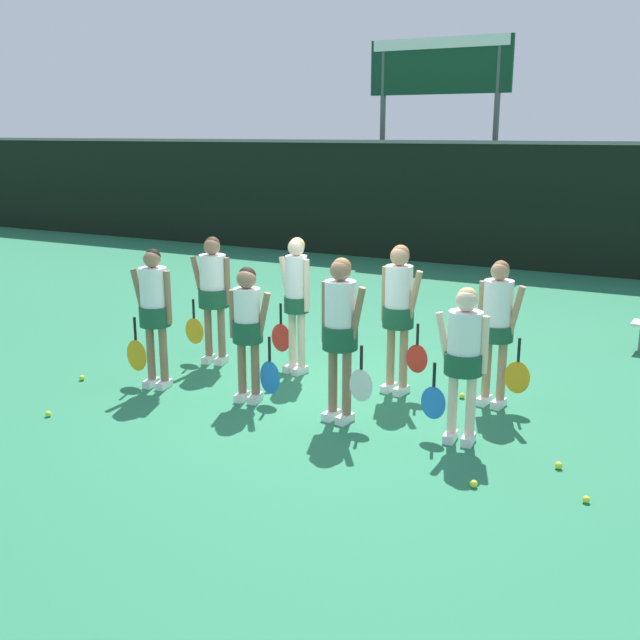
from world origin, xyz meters
TOP-DOWN VIEW (x-y plane):
  - ground_plane at (0.00, 0.00)m, footprint 140.00×140.00m
  - fence_windscreen at (0.00, 9.63)m, footprint 60.00×0.08m
  - scoreboard at (-2.44, 10.94)m, footprint 3.62×0.15m
  - player_0 at (-1.98, -0.65)m, footprint 0.67×0.38m
  - player_1 at (-0.69, -0.54)m, footprint 0.63×0.36m
  - player_2 at (0.54, -0.61)m, footprint 0.65×0.39m
  - player_3 at (1.88, -0.56)m, footprint 0.66×0.39m
  - player_4 at (-1.93, 0.52)m, footprint 0.69×0.41m
  - player_5 at (-0.72, 0.65)m, footprint 0.61×0.34m
  - player_6 at (0.75, 0.54)m, footprint 0.64×0.38m
  - player_7 at (1.91, 0.64)m, footprint 0.66×0.38m
  - tennis_ball_0 at (2.91, -0.76)m, footprint 0.07×0.07m
  - tennis_ball_1 at (3.25, -1.33)m, footprint 0.06×0.06m
  - tennis_ball_2 at (1.53, 0.69)m, footprint 0.07×0.07m
  - tennis_ball_3 at (-2.99, -0.93)m, footprint 0.07×0.07m
  - tennis_ball_4 at (2.31, -1.50)m, footprint 0.07×0.07m
  - tennis_ball_5 at (-2.40, -2.03)m, footprint 0.07×0.07m

SIDE VIEW (x-z plane):
  - ground_plane at x=0.00m, z-range 0.00..0.00m
  - tennis_ball_1 at x=3.25m, z-range 0.00..0.06m
  - tennis_ball_5 at x=-2.40m, z-range 0.00..0.07m
  - tennis_ball_2 at x=1.53m, z-range 0.00..0.07m
  - tennis_ball_3 at x=-2.99m, z-range 0.00..0.07m
  - tennis_ball_4 at x=2.31m, z-range 0.00..0.07m
  - tennis_ball_0 at x=2.91m, z-range 0.00..0.07m
  - player_1 at x=-0.69m, z-range 0.15..1.75m
  - player_3 at x=1.88m, z-range 0.15..1.77m
  - player_7 at x=1.91m, z-range 0.16..1.86m
  - player_0 at x=-1.98m, z-range 0.16..1.89m
  - player_4 at x=-1.93m, z-range 0.17..1.91m
  - player_5 at x=-0.72m, z-range 0.16..1.95m
  - player_6 at x=0.75m, z-range 0.18..1.99m
  - player_2 at x=0.54m, z-range 0.18..1.99m
  - fence_windscreen at x=0.00m, z-range 0.01..2.91m
  - scoreboard at x=-2.44m, z-range 1.50..6.82m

